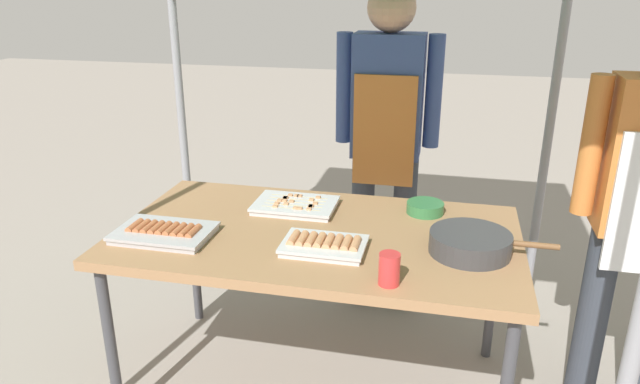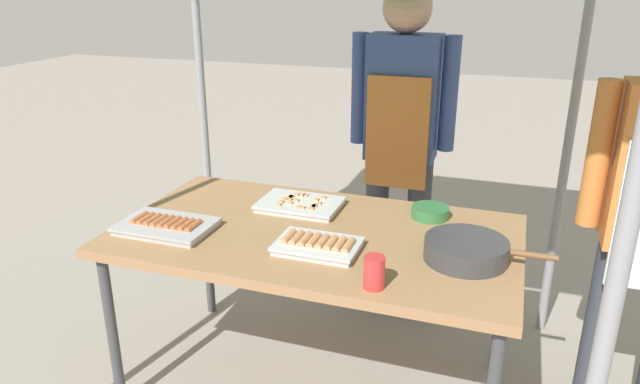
% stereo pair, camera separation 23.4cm
% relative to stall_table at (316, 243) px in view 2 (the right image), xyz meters
% --- Properties ---
extents(ground_plane, '(18.00, 18.00, 0.00)m').
position_rel_stall_table_xyz_m(ground_plane, '(0.00, 0.00, -0.70)').
color(ground_plane, gray).
extents(stall_table, '(1.60, 0.90, 0.75)m').
position_rel_stall_table_xyz_m(stall_table, '(0.00, 0.00, 0.00)').
color(stall_table, '#9E724C').
rests_on(stall_table, ground).
extents(tray_grilled_sausages, '(0.31, 0.21, 0.05)m').
position_rel_stall_table_xyz_m(tray_grilled_sausages, '(0.06, -0.16, 0.07)').
color(tray_grilled_sausages, silver).
rests_on(tray_grilled_sausages, stall_table).
extents(tray_meat_skewers, '(0.35, 0.25, 0.04)m').
position_rel_stall_table_xyz_m(tray_meat_skewers, '(-0.15, 0.21, 0.07)').
color(tray_meat_skewers, silver).
rests_on(tray_meat_skewers, stall_table).
extents(tray_pork_links, '(0.37, 0.25, 0.05)m').
position_rel_stall_table_xyz_m(tray_pork_links, '(-0.57, -0.19, 0.07)').
color(tray_pork_links, '#ADADB2').
rests_on(tray_pork_links, stall_table).
extents(cooking_wok, '(0.46, 0.30, 0.08)m').
position_rel_stall_table_xyz_m(cooking_wok, '(0.60, -0.06, 0.10)').
color(cooking_wok, '#38383A').
rests_on(cooking_wok, stall_table).
extents(condiment_bowl, '(0.16, 0.16, 0.05)m').
position_rel_stall_table_xyz_m(condiment_bowl, '(0.41, 0.29, 0.08)').
color(condiment_bowl, '#33723F').
rests_on(condiment_bowl, stall_table).
extents(drink_cup_near_edge, '(0.07, 0.07, 0.11)m').
position_rel_stall_table_xyz_m(drink_cup_near_edge, '(0.33, -0.36, 0.11)').
color(drink_cup_near_edge, red).
rests_on(drink_cup_near_edge, stall_table).
extents(vendor_woman, '(0.52, 0.24, 1.69)m').
position_rel_stall_table_xyz_m(vendor_woman, '(0.18, 0.77, 0.31)').
color(vendor_woman, '#333842').
rests_on(vendor_woman, ground).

